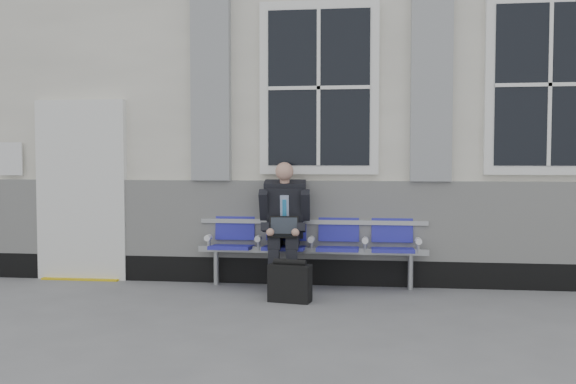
# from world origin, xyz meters

# --- Properties ---
(ground) EXTENTS (70.00, 70.00, 0.00)m
(ground) POSITION_xyz_m (0.00, 0.00, 0.00)
(ground) COLOR slate
(ground) RESTS_ON ground
(station_building) EXTENTS (14.40, 4.40, 4.49)m
(station_building) POSITION_xyz_m (-0.02, 3.47, 2.22)
(station_building) COLOR white
(station_building) RESTS_ON ground
(bench) EXTENTS (2.60, 0.47, 0.91)m
(bench) POSITION_xyz_m (-2.22, 1.32, 0.55)
(bench) COLOR #9EA0A3
(bench) RESTS_ON ground
(businessman) EXTENTS (0.58, 0.78, 1.41)m
(businessman) POSITION_xyz_m (-2.51, 1.19, 0.76)
(businessman) COLOR black
(businessman) RESTS_ON ground
(briefcase) EXTENTS (0.45, 0.26, 0.44)m
(briefcase) POSITION_xyz_m (-2.37, 0.54, 0.20)
(briefcase) COLOR black
(briefcase) RESTS_ON ground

